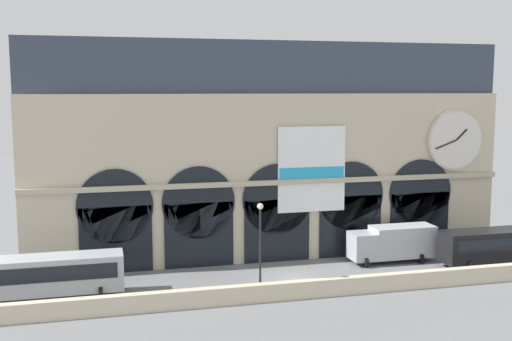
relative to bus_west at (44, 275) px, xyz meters
name	(u,v)px	position (x,y,z in m)	size (l,w,h in m)	color
ground_plane	(294,278)	(18.71, 0.34, -1.78)	(200.00, 200.00, 0.00)	slate
quay_parapet_wall	(314,288)	(18.71, -4.27, -1.14)	(90.00, 0.70, 1.29)	beige
station_building	(270,154)	(18.76, 7.75, 7.37)	(42.05, 5.21, 18.94)	beige
bus_west	(44,275)	(0.00, 0.00, 0.00)	(11.00, 3.25, 3.10)	#ADB2B7
box_truck_mideast	(393,242)	(28.40, 2.75, -0.08)	(7.50, 2.91, 3.12)	#ADB2B7
bus_east	(502,245)	(36.93, -0.48, 0.00)	(11.00, 3.25, 3.10)	black
street_lamp_quayside	(260,238)	(14.93, -3.47, 2.63)	(0.44, 0.44, 6.90)	black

